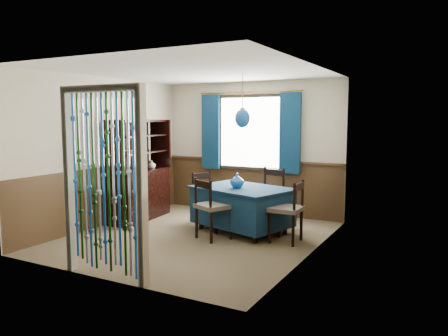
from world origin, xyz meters
The scene contains 22 objects.
floor centered at (0.00, 0.00, 0.00)m, with size 4.00×4.00×0.00m, color brown.
ceiling centered at (0.00, 0.00, 2.50)m, with size 4.00×4.00×0.00m, color silver.
wall_back centered at (0.00, 2.00, 1.25)m, with size 3.60×3.60×0.00m, color beige.
wall_front centered at (0.00, -2.00, 1.25)m, with size 3.60×3.60×0.00m, color beige.
wall_left centered at (-1.80, 0.00, 1.25)m, with size 4.00×4.00×0.00m, color beige.
wall_right centered at (1.80, 0.00, 1.25)m, with size 4.00×4.00×0.00m, color beige.
wainscot_back centered at (0.00, 1.99, 0.50)m, with size 3.60×3.60×0.00m, color #432E19.
wainscot_front centered at (0.00, -1.99, 0.50)m, with size 3.60×3.60×0.00m, color #432E19.
wainscot_left centered at (-1.79, 0.00, 0.50)m, with size 4.00×4.00×0.00m, color #432E19.
wainscot_right centered at (1.79, 0.00, 0.50)m, with size 4.00×4.00×0.00m, color #432E19.
window centered at (0.00, 1.95, 1.55)m, with size 1.32×0.12×1.42m, color black.
doorway centered at (0.00, -1.94, 1.05)m, with size 1.16×0.12×2.18m, color silver, non-canonical shape.
dining_table centered at (0.48, 0.64, 0.42)m, with size 1.73×1.43×0.72m.
chair_near centered at (0.27, 0.02, 0.49)m, with size 0.60×0.59×0.93m.
chair_far centered at (0.65, 1.30, 0.51)m, with size 0.59×0.57×0.97m.
chair_left centered at (-0.35, 0.92, 0.47)m, with size 0.57×0.58×0.88m.
chair_right centered at (1.34, 0.40, 0.49)m, with size 0.44×0.46×0.92m.
sideboard centered at (-1.54, 0.55, 0.62)m, with size 0.61×1.41×1.79m.
pendant_lamp centered at (0.48, 0.64, 1.82)m, with size 0.24×0.24×0.83m.
vase_table centered at (0.42, 0.57, 0.83)m, with size 0.20×0.20×0.21m, color #154A90.
bowl_shelf centered at (-1.48, 0.28, 1.25)m, with size 0.20×0.20×0.05m, color beige.
vase_sideboard centered at (-1.48, 0.86, 0.98)m, with size 0.16×0.16×0.16m, color beige.
Camera 1 is at (3.47, -5.56, 1.81)m, focal length 35.00 mm.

